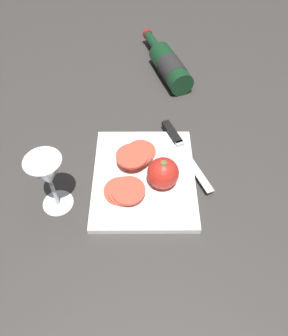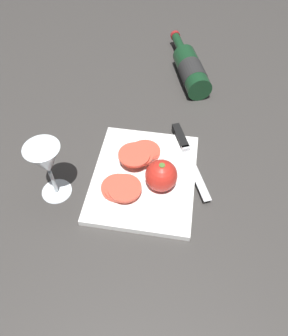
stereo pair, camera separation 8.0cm
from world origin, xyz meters
The scene contains 8 objects.
ground_plane centered at (0.00, 0.00, 0.00)m, with size 3.00×3.00×0.00m, color #383533.
cutting_board centered at (0.06, 0.03, 0.01)m, with size 0.31×0.25×0.02m.
wine_bottle centered at (-0.37, 0.11, 0.04)m, with size 0.33×0.16×0.08m.
wine_glass centered at (0.13, -0.18, 0.11)m, with size 0.08×0.08×0.16m.
whole_tomato centered at (0.09, 0.08, 0.06)m, with size 0.08×0.08×0.08m.
knife centered at (-0.05, 0.12, 0.02)m, with size 0.24×0.12×0.01m.
tomato_slice_stack_near centered at (0.01, 0.01, 0.04)m, with size 0.12×0.10×0.04m.
tomato_slice_stack_far centered at (0.12, -0.02, 0.03)m, with size 0.09×0.10×0.02m.
Camera 1 is at (0.56, 0.03, 0.67)m, focal length 35.00 mm.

